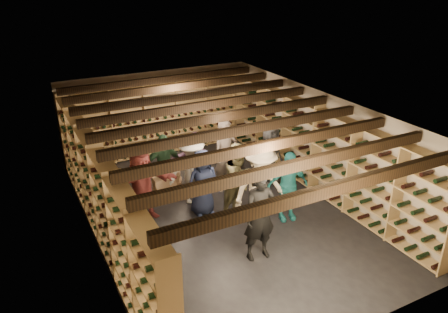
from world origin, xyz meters
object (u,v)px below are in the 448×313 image
person_3 (260,187)px  person_5 (142,185)px  crate_stack_right (171,183)px  person_11 (196,161)px  crate_stack_left (164,186)px  person_1 (260,216)px  crate_loose (231,165)px  person_10 (164,166)px  person_2 (239,180)px  person_7 (226,155)px  person_4 (287,186)px  person_9 (192,171)px  person_12 (270,154)px  person_0 (140,235)px  person_6 (203,183)px

person_3 → person_5: (-2.07, 1.38, -0.10)m
crate_stack_right → person_11: person_11 is taller
crate_stack_left → person_1: (0.76, -3.06, 0.64)m
crate_stack_left → crate_loose: size_ratio=1.02×
person_1 → person_3: person_3 is taller
person_1 → person_10: size_ratio=1.13×
person_2 → person_7: bearing=53.5°
person_4 → person_10: (-1.99, 2.16, -0.00)m
person_7 → person_2: bearing=-111.3°
crate_loose → person_9: (-1.67, -1.22, 0.73)m
crate_stack_right → person_12: person_12 is taller
person_11 → person_7: bearing=-5.1°
person_5 → person_12: bearing=-2.9°
person_11 → person_12: (1.78, -0.51, 0.03)m
person_2 → person_4: 1.05m
crate_stack_left → person_0: bearing=-118.6°
crate_stack_left → person_7: person_7 is taller
person_4 → person_12: size_ratio=1.02×
person_5 → person_9: person_5 is taller
crate_loose → person_0: size_ratio=0.34×
person_10 → crate_stack_right: bearing=31.8°
person_7 → person_9: 1.02m
person_0 → person_6: person_6 is taller
person_5 → person_1: bearing=-63.9°
person_5 → crate_stack_right: bearing=35.2°
crate_stack_right → person_5: size_ratio=0.36×
crate_loose → person_9: size_ratio=0.31×
person_3 → person_6: 1.32m
crate_stack_right → person_7: size_ratio=0.33×
person_2 → person_4: (0.84, -0.63, -0.05)m
person_6 → person_12: person_12 is taller
person_1 → person_11: person_1 is taller
crate_stack_right → person_7: person_7 is taller
person_3 → person_11: size_ratio=1.25×
person_1 → person_6: size_ratio=1.18×
person_0 → person_11: person_0 is taller
person_2 → person_10: (-1.16, 1.53, -0.05)m
person_10 → person_12: (2.62, -0.51, -0.01)m
person_11 → person_4: bearing=-37.7°
crate_stack_right → person_5: (-0.95, -0.86, 0.56)m
person_4 → person_6: person_4 is taller
person_0 → person_10: person_10 is taller
person_2 → person_3: person_3 is taller
person_2 → person_0: bearing=177.8°
person_1 → person_7: 2.80m
person_3 → crate_stack_right: bearing=115.3°
crate_stack_right → person_9: person_9 is taller
person_9 → person_4: bearing=-30.3°
person_6 → person_10: 1.23m
crate_stack_right → person_2: (0.96, -1.64, 0.59)m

